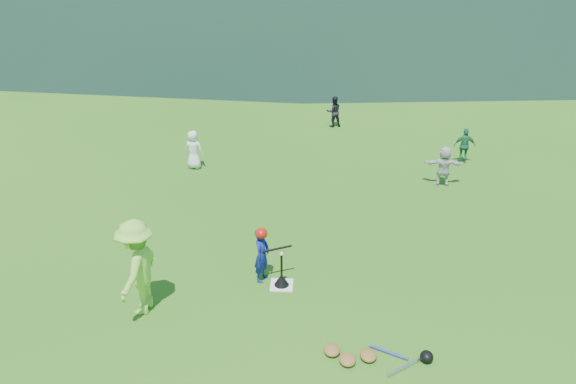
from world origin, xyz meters
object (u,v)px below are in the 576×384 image
at_px(home_plate, 282,285).
at_px(fielder_b, 334,112).
at_px(fielder_a, 194,150).
at_px(batting_tee, 282,280).
at_px(batter_child, 262,255).
at_px(fielder_d, 444,166).
at_px(adult_coach, 138,267).
at_px(fielder_c, 465,146).
at_px(equipment_pile, 369,356).

relative_size(home_plate, fielder_b, 0.40).
distance_m(fielder_a, batting_tee, 6.71).
height_order(batter_child, fielder_d, batter_child).
height_order(adult_coach, fielder_b, adult_coach).
relative_size(fielder_b, fielder_c, 1.02).
relative_size(batter_child, equipment_pile, 0.64).
bearing_deg(fielder_d, adult_coach, 46.67).
height_order(fielder_c, equipment_pile, fielder_c).
height_order(fielder_a, batting_tee, fielder_a).
distance_m(adult_coach, equipment_pile, 4.35).
bearing_deg(fielder_b, adult_coach, 55.82).
height_order(adult_coach, equipment_pile, adult_coach).
height_order(adult_coach, batting_tee, adult_coach).
height_order(batter_child, fielder_c, batter_child).
height_order(fielder_c, fielder_d, fielder_d).
xyz_separation_m(batting_tee, equipment_pile, (1.57, -2.04, -0.06)).
distance_m(adult_coach, fielder_a, 6.94).
bearing_deg(equipment_pile, fielder_b, 91.46).
height_order(fielder_d, equipment_pile, fielder_d).
distance_m(batter_child, fielder_c, 8.64).
bearing_deg(equipment_pile, fielder_a, 119.43).
height_order(batter_child, fielder_a, fielder_a).
relative_size(batter_child, fielder_c, 1.06).
bearing_deg(home_plate, fielder_a, 116.33).
bearing_deg(fielder_a, batting_tee, 130.29).
bearing_deg(batter_child, home_plate, -96.01).
bearing_deg(fielder_c, fielder_b, -36.83).
bearing_deg(fielder_b, fielder_d, 104.92).
relative_size(fielder_a, fielder_b, 1.04).
distance_m(home_plate, batting_tee, 0.12).
bearing_deg(home_plate, equipment_pile, -52.49).
relative_size(fielder_a, batting_tee, 1.70).
distance_m(batter_child, batting_tee, 0.63).
distance_m(adult_coach, fielder_d, 9.03).
relative_size(batter_child, fielder_d, 1.01).
relative_size(home_plate, fielder_d, 0.39).
bearing_deg(equipment_pile, home_plate, 127.51).
bearing_deg(fielder_d, fielder_a, -2.34).
relative_size(fielder_a, fielder_c, 1.06).
bearing_deg(batting_tee, batter_child, 153.94).
xyz_separation_m(batter_child, equipment_pile, (1.97, -2.24, -0.51)).
bearing_deg(adult_coach, batting_tee, 117.84).
distance_m(fielder_c, fielder_d, 1.96).
height_order(fielder_a, fielder_b, fielder_a).
xyz_separation_m(fielder_b, fielder_d, (2.91, -5.01, 0.01)).
bearing_deg(fielder_d, batting_tee, 55.56).
height_order(fielder_b, equipment_pile, fielder_b).
relative_size(fielder_d, equipment_pile, 0.63).
xyz_separation_m(batter_child, fielder_a, (-2.56, 5.80, 0.00)).
relative_size(adult_coach, fielder_d, 1.63).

